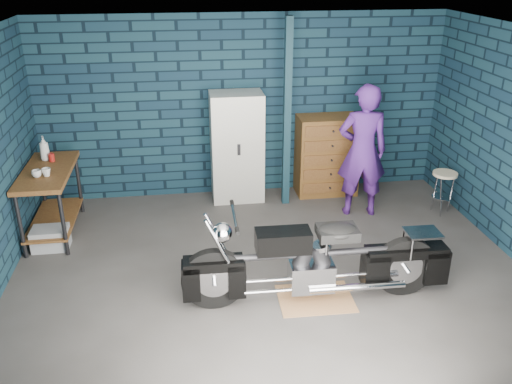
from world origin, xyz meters
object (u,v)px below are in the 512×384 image
(motorcycle, at_px, (318,256))
(shop_stool, at_px, (442,193))
(locker, at_px, (237,147))
(person, at_px, (362,151))
(storage_bin, at_px, (51,238))
(tool_chest, at_px, (327,156))
(workbench, at_px, (52,202))

(motorcycle, distance_m, shop_stool, 2.95)
(locker, xyz_separation_m, shop_stool, (2.84, -0.95, -0.50))
(person, xyz_separation_m, storage_bin, (-4.18, -0.45, -0.80))
(storage_bin, bearing_deg, person, 6.12)
(person, distance_m, tool_chest, 0.88)
(locker, distance_m, tool_chest, 1.40)
(workbench, height_order, person, person)
(person, height_order, locker, person)
(tool_chest, bearing_deg, person, -70.29)
(motorcycle, relative_size, person, 1.29)
(workbench, xyz_separation_m, person, (4.20, 0.03, 0.49))
(tool_chest, relative_size, shop_stool, 1.96)
(storage_bin, relative_size, locker, 0.27)
(motorcycle, xyz_separation_m, person, (1.12, 2.01, 0.40))
(motorcycle, bearing_deg, tool_chest, 74.39)
(workbench, xyz_separation_m, storage_bin, (0.02, -0.42, -0.32))
(motorcycle, height_order, shop_stool, motorcycle)
(workbench, distance_m, tool_chest, 4.01)
(locker, height_order, shop_stool, locker)
(shop_stool, bearing_deg, person, 171.61)
(motorcycle, xyz_separation_m, tool_chest, (0.84, 2.79, 0.07))
(storage_bin, distance_m, tool_chest, 4.12)
(person, distance_m, storage_bin, 4.28)
(person, height_order, storage_bin, person)
(locker, bearing_deg, storage_bin, -154.15)
(motorcycle, xyz_separation_m, storage_bin, (-3.06, 1.56, -0.40))
(tool_chest, xyz_separation_m, shop_stool, (1.46, -0.95, -0.30))
(workbench, relative_size, locker, 0.86)
(person, height_order, tool_chest, person)
(motorcycle, relative_size, locker, 1.49)
(person, xyz_separation_m, locker, (-1.66, 0.77, -0.13))
(tool_chest, bearing_deg, workbench, -168.51)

